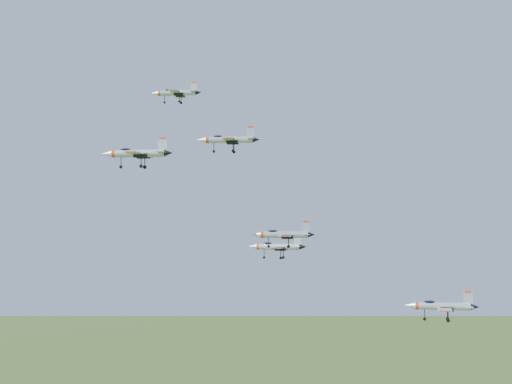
# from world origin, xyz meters

# --- Properties ---
(jet_lead) EXTENTS (10.72, 8.93, 2.87)m
(jet_lead) POSITION_xyz_m (-16.12, 13.69, 153.98)
(jet_lead) COLOR #B5BBC3
(jet_left_high) EXTENTS (11.36, 9.52, 3.04)m
(jet_left_high) POSITION_xyz_m (-0.13, -3.17, 141.73)
(jet_left_high) COLOR #B5BBC3
(jet_right_high) EXTENTS (11.81, 9.82, 3.16)m
(jet_right_high) POSITION_xyz_m (-10.94, -18.86, 137.98)
(jet_right_high) COLOR #B5BBC3
(jet_left_low) EXTENTS (10.97, 9.03, 2.94)m
(jet_left_low) POSITION_xyz_m (7.54, 2.95, 122.53)
(jet_left_low) COLOR #B5BBC3
(jet_right_low) EXTENTS (10.49, 8.79, 2.81)m
(jet_right_low) POSITION_xyz_m (11.34, -10.65, 124.90)
(jet_right_low) COLOR #B5BBC3
(jet_trail) EXTENTS (12.21, 10.02, 3.28)m
(jet_trail) POSITION_xyz_m (36.50, -0.97, 112.86)
(jet_trail) COLOR #B5BBC3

